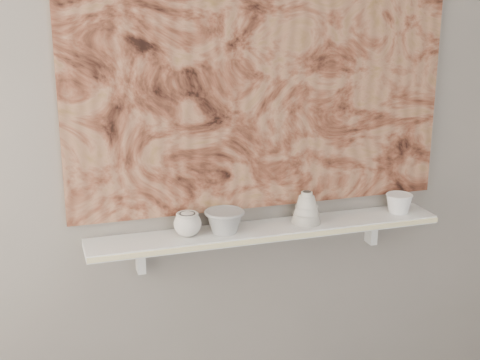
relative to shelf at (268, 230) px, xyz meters
name	(u,v)px	position (x,y,z in m)	size (l,w,h in m)	color
wall_back	(261,116)	(0.00, 0.09, 0.44)	(3.60, 3.60, 0.00)	slate
shelf	(268,230)	(0.00, 0.00, 0.00)	(1.40, 0.18, 0.03)	silver
shelf_stripe	(276,239)	(0.00, -0.09, 0.00)	(1.40, 0.01, 0.02)	beige
bracket_left	(140,257)	(-0.49, 0.06, -0.07)	(0.03, 0.06, 0.12)	silver
bracket_right	(371,230)	(0.49, 0.06, -0.07)	(0.03, 0.06, 0.12)	silver
painting	(262,66)	(0.00, 0.08, 0.62)	(1.50, 0.03, 1.10)	brown
house_motif	(367,139)	(0.45, 0.07, 0.32)	(0.09, 0.00, 0.08)	black
bowl_grey	(224,221)	(-0.18, 0.00, 0.06)	(0.15, 0.15, 0.09)	gray
cup_cream	(188,224)	(-0.32, 0.00, 0.06)	(0.10, 0.10, 0.09)	beige
bell_vessel	(306,207)	(0.16, 0.00, 0.08)	(0.12, 0.12, 0.13)	beige
bowl_white	(399,203)	(0.57, 0.00, 0.05)	(0.11, 0.11, 0.08)	white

